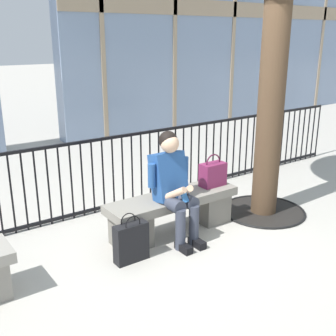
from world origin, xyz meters
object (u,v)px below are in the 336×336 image
Objects in this scene: seated_person_with_phone at (173,183)px; shopping_bag at (131,242)px; handbag_on_bench at (213,174)px; stone_bench at (173,210)px.

seated_person_with_phone reaches higher than shopping_bag.
seated_person_with_phone is 0.68m from handbag_on_bench.
shopping_bag is at bearing -167.98° from handbag_on_bench.
shopping_bag reaches higher than stone_bench.
seated_person_with_phone reaches higher than stone_bench.
stone_bench is 3.16× the size of shopping_bag.
seated_person_with_phone is (-0.09, -0.13, 0.38)m from stone_bench.
seated_person_with_phone reaches higher than handbag_on_bench.
handbag_on_bench is 1.39m from shopping_bag.
stone_bench is 4.06× the size of handbag_on_bench.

